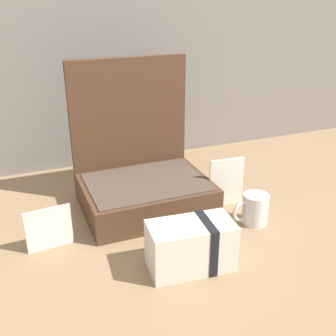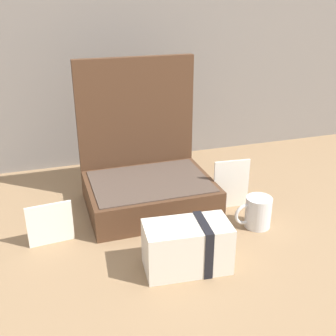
{
  "view_description": "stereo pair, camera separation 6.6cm",
  "coord_description": "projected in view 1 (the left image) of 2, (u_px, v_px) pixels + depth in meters",
  "views": [
    {
      "loc": [
        -0.35,
        -0.88,
        0.6
      ],
      "look_at": [
        -0.0,
        -0.02,
        0.2
      ],
      "focal_mm": 44.12,
      "sensor_mm": 36.0,
      "label": 1
    },
    {
      "loc": [
        -0.29,
        -0.9,
        0.6
      ],
      "look_at": [
        -0.0,
        -0.02,
        0.2
      ],
      "focal_mm": 44.12,
      "sensor_mm": 36.0,
      "label": 2
    }
  ],
  "objects": [
    {
      "name": "poster_card_right",
      "position": [
        226.0,
        182.0,
        1.22
      ],
      "size": [
        0.11,
        0.02,
        0.15
      ],
      "primitive_type": "cube",
      "rotation": [
        0.0,
        0.0,
        -0.09
      ],
      "color": "white",
      "rests_on": "ground_plane"
    },
    {
      "name": "ground_plane",
      "position": [
        166.0,
        233.0,
        1.1
      ],
      "size": [
        6.0,
        6.0,
        0.0
      ],
      "primitive_type": "plane",
      "color": "#8C6D4C"
    },
    {
      "name": "coffee_mug",
      "position": [
        254.0,
        209.0,
        1.14
      ],
      "size": [
        0.11,
        0.07,
        0.09
      ],
      "color": "silver",
      "rests_on": "ground_plane"
    },
    {
      "name": "open_suitcase",
      "position": [
        141.0,
        175.0,
        1.22
      ],
      "size": [
        0.36,
        0.29,
        0.42
      ],
      "color": "#4C301E",
      "rests_on": "ground_plane"
    },
    {
      "name": "info_card_left",
      "position": [
        49.0,
        228.0,
        1.02
      ],
      "size": [
        0.11,
        0.02,
        0.11
      ],
      "primitive_type": "cube",
      "rotation": [
        0.0,
        0.0,
        0.09
      ],
      "color": "white",
      "rests_on": "ground_plane"
    },
    {
      "name": "cream_toiletry_bag",
      "position": [
        193.0,
        245.0,
        0.95
      ],
      "size": [
        0.2,
        0.12,
        0.12
      ],
      "color": "silver",
      "rests_on": "ground_plane"
    }
  ]
}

